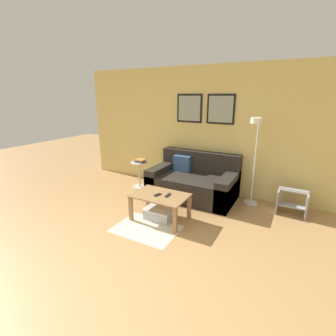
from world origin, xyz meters
TOP-DOWN VIEW (x-y plane):
  - ground_plane at (0.00, 0.00)m, footprint 16.00×16.00m
  - wall_back at (0.00, 3.49)m, footprint 5.60×0.09m
  - area_rug at (0.02, 1.46)m, footprint 0.98×0.71m
  - couch at (0.14, 2.99)m, footprint 1.67×0.98m
  - coffee_table at (0.05, 1.83)m, footprint 0.89×0.59m
  - storage_bin at (0.03, 1.86)m, footprint 0.48×0.38m
  - floor_lamp at (1.24, 3.04)m, footprint 0.26×0.53m
  - side_table at (-1.10, 2.88)m, footprint 0.36×0.36m
  - book_stack at (-1.07, 2.89)m, footprint 0.26×0.20m
  - remote_control at (0.18, 1.86)m, footprint 0.05×0.15m
  - cell_phone at (0.02, 1.80)m, footprint 0.09×0.15m
  - step_stool at (1.94, 3.12)m, footprint 0.47×0.39m

SIDE VIEW (x-z plane):
  - ground_plane at x=0.00m, z-range 0.00..0.00m
  - area_rug at x=0.02m, z-range 0.00..0.01m
  - storage_bin at x=0.03m, z-range 0.00..0.18m
  - step_stool at x=1.94m, z-range 0.02..0.43m
  - couch at x=0.14m, z-range -0.14..0.73m
  - side_table at x=-1.10m, z-range 0.06..0.64m
  - coffee_table at x=0.05m, z-range 0.14..0.57m
  - cell_phone at x=0.02m, z-range 0.44..0.45m
  - remote_control at x=0.18m, z-range 0.44..0.46m
  - book_stack at x=-1.07m, z-range 0.58..0.65m
  - floor_lamp at x=1.24m, z-range 0.22..1.85m
  - wall_back at x=0.00m, z-range 0.01..2.56m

